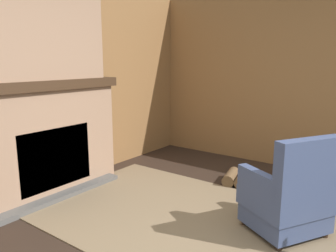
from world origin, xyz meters
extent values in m
cube|color=olive|center=(-2.76, 0.00, 1.32)|extent=(0.06, 6.06, 2.64)
cube|color=olive|center=(0.00, 2.76, 1.32)|extent=(6.06, 0.06, 2.64)
cube|color=#9E7A60|center=(-2.55, 0.00, 0.63)|extent=(0.35, 1.80, 1.26)
cube|color=black|center=(-2.42, 0.00, 0.47)|extent=(0.08, 0.94, 0.70)
cube|color=#565451|center=(-2.30, 0.00, 0.03)|extent=(0.16, 1.62, 0.06)
cube|color=#3D2819|center=(-2.55, 0.00, 1.31)|extent=(0.45, 1.90, 0.11)
cube|color=#9E7A60|center=(-2.55, 0.00, 1.99)|extent=(0.31, 1.58, 1.25)
cube|color=#7A664C|center=(-0.46, 0.42, 0.01)|extent=(4.01, 2.02, 0.01)
cube|color=#3D4C75|center=(0.02, 0.75, 0.18)|extent=(0.81, 0.84, 0.24)
cube|color=#3D4C75|center=(0.02, 0.75, 0.33)|extent=(0.86, 0.88, 0.18)
cube|color=#3D4C75|center=(0.23, 0.63, 0.69)|extent=(0.44, 0.64, 0.54)
cube|color=#3D4C75|center=(-0.14, 0.51, 0.52)|extent=(0.51, 0.35, 0.20)
cube|color=#3D4C75|center=(0.15, 1.01, 0.52)|extent=(0.51, 0.35, 0.20)
cylinder|color=#332319|center=(-0.32, 0.64, 0.03)|extent=(0.07, 0.07, 0.06)
cylinder|color=#332319|center=(-0.05, 1.10, 0.03)|extent=(0.07, 0.07, 0.06)
cylinder|color=#332319|center=(0.09, 0.40, 0.03)|extent=(0.07, 0.07, 0.06)
cylinder|color=#332319|center=(0.37, 0.86, 0.03)|extent=(0.07, 0.07, 0.06)
cylinder|color=brown|center=(-0.93, 1.62, 0.08)|extent=(0.25, 0.44, 0.16)
cylinder|color=brown|center=(-0.78, 1.65, 0.08)|extent=(0.25, 0.44, 0.16)
cylinder|color=brown|center=(-0.62, 1.69, 0.08)|extent=(0.25, 0.44, 0.16)
cube|color=gray|center=(-2.59, 0.71, 1.43)|extent=(0.13, 0.21, 0.13)
cube|color=silver|center=(-2.52, 0.71, 1.44)|extent=(0.01, 0.04, 0.02)
cylinder|color=gold|center=(-2.61, -0.11, 1.50)|extent=(0.07, 0.27, 0.26)
camera|label=1|loc=(0.82, -2.18, 1.58)|focal=35.00mm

